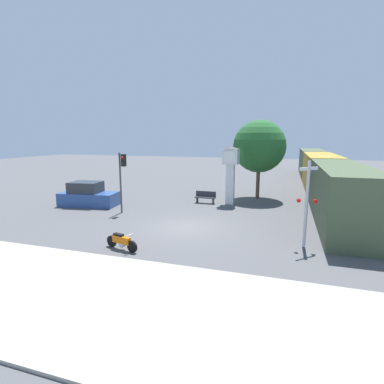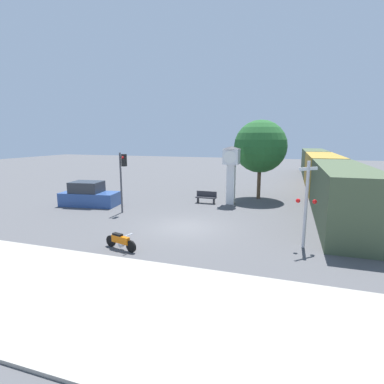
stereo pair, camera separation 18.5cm
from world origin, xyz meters
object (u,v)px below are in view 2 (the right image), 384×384
at_px(railroad_crossing_signal, 306,201).
at_px(bench, 206,197).
at_px(traffic_light, 122,172).
at_px(freight_train, 322,172).
at_px(parked_car, 89,196).
at_px(clock_tower, 231,166).
at_px(motorcycle, 121,241).
at_px(street_tree, 260,147).

xyz_separation_m(railroad_crossing_signal, bench, (-6.85, 7.84, -1.69)).
bearing_deg(traffic_light, freight_train, 46.83).
bearing_deg(parked_car, clock_tower, 13.44).
bearing_deg(parked_car, traffic_light, -25.20).
bearing_deg(railroad_crossing_signal, motorcycle, -160.23).
bearing_deg(street_tree, traffic_light, -136.53).
bearing_deg(freight_train, parked_car, -142.32).
bearing_deg(street_tree, bench, -140.21).
bearing_deg(traffic_light, clock_tower, 38.30).
relative_size(street_tree, parked_car, 1.47).
bearing_deg(freight_train, traffic_light, -133.17).
distance_m(motorcycle, bench, 10.74).
xyz_separation_m(railroad_crossing_signal, street_tree, (-3.17, 10.90, 2.13)).
height_order(traffic_light, railroad_crossing_signal, traffic_light).
xyz_separation_m(traffic_light, bench, (4.48, 4.67, -2.31)).
relative_size(railroad_crossing_signal, parked_car, 0.91).
bearing_deg(traffic_light, parked_car, 162.39).
xyz_separation_m(traffic_light, parked_car, (-3.66, 1.16, -2.05)).
bearing_deg(freight_train, street_tree, -128.80).
bearing_deg(railroad_crossing_signal, parked_car, 163.87).
relative_size(freight_train, traffic_light, 8.98).
height_order(railroad_crossing_signal, street_tree, street_tree).
relative_size(clock_tower, bench, 2.75).
relative_size(traffic_light, bench, 2.54).
distance_m(clock_tower, bench, 3.08).
distance_m(freight_train, traffic_light, 19.86).
xyz_separation_m(railroad_crossing_signal, parked_car, (-14.98, 4.33, -1.43)).
distance_m(motorcycle, traffic_light, 7.33).
relative_size(railroad_crossing_signal, bench, 2.51).
height_order(motorcycle, clock_tower, clock_tower).
height_order(freight_train, street_tree, street_tree).
relative_size(clock_tower, street_tree, 0.68).
bearing_deg(railroad_crossing_signal, freight_train, 82.77).
bearing_deg(clock_tower, parked_car, -158.97).
height_order(motorcycle, bench, bench).
xyz_separation_m(motorcycle, parked_car, (-7.07, 7.18, 0.36)).
height_order(clock_tower, bench, clock_tower).
height_order(railroad_crossing_signal, bench, railroad_crossing_signal).
bearing_deg(freight_train, clock_tower, -127.40).
distance_m(traffic_light, bench, 6.87).
relative_size(traffic_light, railroad_crossing_signal, 1.01).
height_order(freight_train, bench, freight_train).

